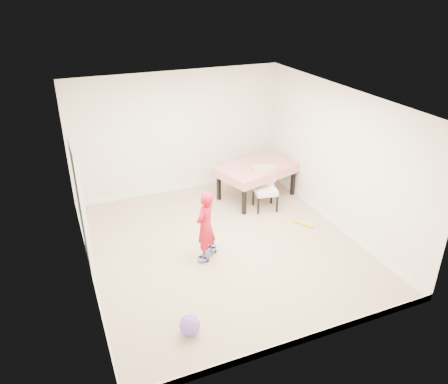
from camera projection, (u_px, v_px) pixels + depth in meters
name	position (u px, v px, depth m)	size (l,w,h in m)	color
ground	(223.00, 246.00, 7.67)	(5.00, 5.00, 0.00)	tan
ceiling	(223.00, 101.00, 6.53)	(4.50, 5.00, 0.04)	silver
wall_back	(178.00, 134.00, 9.15)	(4.50, 0.04, 2.60)	silver
wall_front	(305.00, 261.00, 5.04)	(4.50, 0.04, 2.60)	silver
wall_left	(81.00, 203.00, 6.32)	(0.04, 5.00, 2.60)	silver
wall_right	(337.00, 159.00, 7.86)	(0.04, 5.00, 2.60)	silver
door	(82.00, 211.00, 6.70)	(0.10, 0.94, 2.11)	white
baseboard_back	(180.00, 187.00, 9.70)	(4.50, 0.02, 0.12)	white
baseboard_front	(298.00, 341.00, 5.58)	(4.50, 0.02, 0.12)	white
baseboard_left	(92.00, 273.00, 6.87)	(0.02, 5.00, 0.12)	white
baseboard_right	(330.00, 219.00, 8.41)	(0.02, 5.00, 0.12)	white
dining_table	(256.00, 181.00, 9.22)	(1.58, 0.99, 0.74)	#AC0915
dining_chair	(266.00, 189.00, 8.72)	(0.48, 0.56, 0.88)	white
skateboard	(207.00, 254.00, 7.37)	(0.54, 0.19, 0.08)	#1637C2
child	(206.00, 228.00, 7.07)	(0.44, 0.29, 1.19)	#B61225
balloon	(190.00, 326.00, 5.72)	(0.28, 0.28, 0.28)	#7653C9
foam_toy	(303.00, 224.00, 8.31)	(0.06, 0.06, 0.40)	yellow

